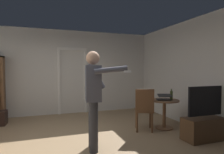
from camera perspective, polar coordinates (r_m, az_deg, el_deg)
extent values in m
plane|color=#997A56|center=(3.90, -14.00, -19.43)|extent=(6.88, 6.88, 0.00)
cube|color=beige|center=(6.38, -16.43, 1.40)|extent=(6.50, 0.12, 2.69)
cube|color=beige|center=(5.03, 24.91, 1.04)|extent=(0.12, 5.64, 2.69)
cube|color=white|center=(6.31, -15.52, -1.50)|extent=(0.08, 0.08, 2.05)
cube|color=white|center=(6.43, -7.93, -1.37)|extent=(0.08, 0.08, 2.05)
cube|color=white|center=(6.38, -11.77, 8.16)|extent=(0.93, 0.08, 0.08)
cube|color=brown|center=(6.23, -29.64, -2.90)|extent=(0.06, 0.32, 1.81)
cube|color=#4C331E|center=(4.53, 26.62, -13.44)|extent=(1.08, 0.40, 0.45)
cube|color=black|center=(4.40, 26.95, -6.27)|extent=(1.02, 0.05, 0.59)
cube|color=#5746BC|center=(4.42, 26.66, -6.23)|extent=(0.96, 0.01, 0.53)
cylinder|color=brown|center=(4.91, 15.27, -10.75)|extent=(0.08, 0.08, 0.67)
cylinder|color=brown|center=(4.99, 15.23, -14.33)|extent=(0.42, 0.42, 0.03)
cylinder|color=brown|center=(4.84, 15.31, -6.71)|extent=(0.70, 0.70, 0.03)
cube|color=black|center=(4.82, 15.02, -6.43)|extent=(0.38, 0.32, 0.02)
cube|color=black|center=(4.69, 15.41, -5.29)|extent=(0.37, 0.29, 0.05)
cube|color=navy|center=(4.70, 15.39, -5.28)|extent=(0.33, 0.26, 0.04)
cylinder|color=#3B461C|center=(4.84, 17.24, -5.28)|extent=(0.06, 0.06, 0.21)
cylinder|color=#3B461C|center=(4.82, 17.26, -3.71)|extent=(0.03, 0.03, 0.05)
cylinder|color=brown|center=(4.88, 11.28, -12.13)|extent=(0.04, 0.04, 0.45)
cylinder|color=brown|center=(4.84, 7.20, -12.21)|extent=(0.04, 0.04, 0.45)
cylinder|color=brown|center=(4.55, 11.86, -13.20)|extent=(0.04, 0.04, 0.45)
cylinder|color=brown|center=(4.52, 7.47, -13.29)|extent=(0.04, 0.04, 0.45)
cube|color=brown|center=(4.64, 9.47, -9.77)|extent=(0.55, 0.55, 0.04)
cube|color=brown|center=(4.42, 9.72, -6.81)|extent=(0.40, 0.20, 0.50)
cylinder|color=#333338|center=(3.66, -5.81, -13.50)|extent=(0.15, 0.15, 0.88)
cylinder|color=#333338|center=(3.43, -5.45, -14.60)|extent=(0.15, 0.15, 0.88)
cube|color=#4C4C56|center=(3.41, -5.69, -1.80)|extent=(0.32, 0.47, 0.63)
sphere|color=tan|center=(3.41, -5.72, 5.67)|extent=(0.24, 0.24, 0.24)
cylinder|color=#4C4C56|center=(3.65, -4.62, 0.30)|extent=(0.35, 0.14, 0.50)
cylinder|color=#4C4C56|center=(3.20, -0.34, 2.13)|extent=(0.57, 0.17, 0.15)
cube|color=white|center=(3.24, 4.60, 1.62)|extent=(0.12, 0.05, 0.04)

